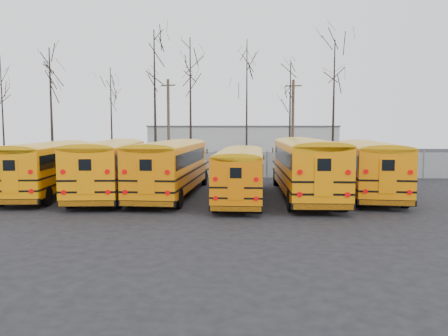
{
  "coord_description": "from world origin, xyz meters",
  "views": [
    {
      "loc": [
        2.22,
        -22.06,
        3.9
      ],
      "look_at": [
        1.06,
        2.69,
        1.6
      ],
      "focal_mm": 35.0,
      "sensor_mm": 36.0,
      "label": 1
    }
  ],
  "objects_px": {
    "bus_d": "(241,170)",
    "bus_c": "(171,163)",
    "bus_e": "(306,163)",
    "utility_pole_left": "(168,124)",
    "bus_f": "(368,164)",
    "bus_b": "(110,163)",
    "utility_pole_right": "(293,125)",
    "bus_a": "(48,164)"
  },
  "relations": [
    {
      "from": "bus_c",
      "to": "bus_b",
      "type": "bearing_deg",
      "value": -175.45
    },
    {
      "from": "bus_a",
      "to": "bus_e",
      "type": "xyz_separation_m",
      "value": [
        14.66,
        -0.4,
        0.13
      ]
    },
    {
      "from": "bus_d",
      "to": "bus_a",
      "type": "bearing_deg",
      "value": 174.64
    },
    {
      "from": "bus_a",
      "to": "bus_f",
      "type": "height_order",
      "value": "bus_f"
    },
    {
      "from": "utility_pole_right",
      "to": "bus_c",
      "type": "bearing_deg",
      "value": -106.52
    },
    {
      "from": "bus_b",
      "to": "bus_d",
      "type": "height_order",
      "value": "bus_b"
    },
    {
      "from": "bus_b",
      "to": "bus_f",
      "type": "distance_m",
      "value": 14.68
    },
    {
      "from": "bus_d",
      "to": "utility_pole_left",
      "type": "bearing_deg",
      "value": 114.25
    },
    {
      "from": "bus_c",
      "to": "bus_e",
      "type": "relative_size",
      "value": 0.97
    },
    {
      "from": "bus_a",
      "to": "utility_pole_left",
      "type": "relative_size",
      "value": 1.38
    },
    {
      "from": "bus_a",
      "to": "utility_pole_right",
      "type": "bearing_deg",
      "value": 37.2
    },
    {
      "from": "bus_b",
      "to": "bus_f",
      "type": "xyz_separation_m",
      "value": [
        14.66,
        0.78,
        -0.03
      ]
    },
    {
      "from": "bus_e",
      "to": "bus_f",
      "type": "relative_size",
      "value": 1.04
    },
    {
      "from": "utility_pole_right",
      "to": "bus_f",
      "type": "bearing_deg",
      "value": -64.23
    },
    {
      "from": "bus_c",
      "to": "utility_pole_left",
      "type": "height_order",
      "value": "utility_pole_left"
    },
    {
      "from": "bus_a",
      "to": "bus_e",
      "type": "bearing_deg",
      "value": -6.7
    },
    {
      "from": "bus_d",
      "to": "bus_f",
      "type": "bearing_deg",
      "value": 17.93
    },
    {
      "from": "bus_c",
      "to": "bus_e",
      "type": "height_order",
      "value": "bus_e"
    },
    {
      "from": "bus_e",
      "to": "bus_b",
      "type": "bearing_deg",
      "value": 178.46
    },
    {
      "from": "bus_a",
      "to": "bus_b",
      "type": "relative_size",
      "value": 0.97
    },
    {
      "from": "bus_a",
      "to": "bus_d",
      "type": "relative_size",
      "value": 1.1
    },
    {
      "from": "bus_e",
      "to": "bus_d",
      "type": "bearing_deg",
      "value": -164.03
    },
    {
      "from": "bus_a",
      "to": "utility_pole_left",
      "type": "xyz_separation_m",
      "value": [
        4.39,
        14.97,
        2.4
      ]
    },
    {
      "from": "bus_f",
      "to": "utility_pole_right",
      "type": "xyz_separation_m",
      "value": [
        -2.82,
        13.51,
        2.28
      ]
    },
    {
      "from": "bus_b",
      "to": "bus_e",
      "type": "relative_size",
      "value": 0.98
    },
    {
      "from": "bus_d",
      "to": "utility_pole_left",
      "type": "height_order",
      "value": "utility_pole_left"
    },
    {
      "from": "bus_b",
      "to": "bus_c",
      "type": "xyz_separation_m",
      "value": [
        3.47,
        0.09,
        -0.01
      ]
    },
    {
      "from": "utility_pole_left",
      "to": "bus_d",
      "type": "bearing_deg",
      "value": -46.78
    },
    {
      "from": "bus_d",
      "to": "bus_c",
      "type": "bearing_deg",
      "value": 163.03
    },
    {
      "from": "bus_f",
      "to": "bus_b",
      "type": "bearing_deg",
      "value": -171.15
    },
    {
      "from": "bus_d",
      "to": "bus_e",
      "type": "bearing_deg",
      "value": 18.41
    },
    {
      "from": "bus_d",
      "to": "bus_e",
      "type": "height_order",
      "value": "bus_e"
    },
    {
      "from": "bus_c",
      "to": "utility_pole_right",
      "type": "bearing_deg",
      "value": 62.59
    },
    {
      "from": "bus_f",
      "to": "utility_pole_left",
      "type": "bearing_deg",
      "value": 139.93
    },
    {
      "from": "bus_e",
      "to": "utility_pole_right",
      "type": "bearing_deg",
      "value": 86.31
    },
    {
      "from": "bus_e",
      "to": "utility_pole_right",
      "type": "height_order",
      "value": "utility_pole_right"
    },
    {
      "from": "bus_d",
      "to": "utility_pole_right",
      "type": "bearing_deg",
      "value": 76.23
    },
    {
      "from": "bus_b",
      "to": "utility_pole_left",
      "type": "relative_size",
      "value": 1.42
    },
    {
      "from": "bus_f",
      "to": "utility_pole_right",
      "type": "height_order",
      "value": "utility_pole_right"
    },
    {
      "from": "bus_e",
      "to": "utility_pole_right",
      "type": "xyz_separation_m",
      "value": [
        0.84,
        14.52,
        2.17
      ]
    },
    {
      "from": "bus_a",
      "to": "utility_pole_left",
      "type": "height_order",
      "value": "utility_pole_left"
    },
    {
      "from": "bus_e",
      "to": "utility_pole_left",
      "type": "distance_m",
      "value": 18.62
    }
  ]
}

